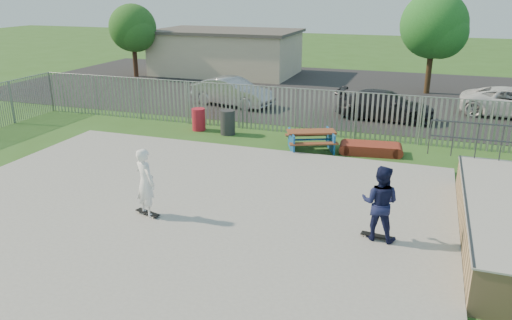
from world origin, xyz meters
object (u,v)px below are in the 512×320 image
(tree_left, at_px, (133,28))
(skater_white, at_px, (145,182))
(trash_bin_red, at_px, (199,119))
(trash_bin_grey, at_px, (228,122))
(tree_mid, at_px, (434,25))
(car_silver, at_px, (232,92))
(car_dark, at_px, (386,105))
(skater_navy, at_px, (380,203))
(funbox, at_px, (371,149))
(picnic_table, at_px, (311,140))

(tree_left, bearing_deg, skater_white, -57.31)
(trash_bin_red, xyz_separation_m, trash_bin_grey, (1.48, -0.19, 0.04))
(tree_mid, bearing_deg, skater_white, -108.21)
(car_silver, height_order, car_dark, car_silver)
(skater_navy, bearing_deg, trash_bin_red, -36.05)
(skater_navy, height_order, skater_white, same)
(funbox, bearing_deg, skater_white, -129.68)
(skater_white, bearing_deg, funbox, -95.41)
(skater_navy, bearing_deg, trash_bin_grey, -40.67)
(car_dark, bearing_deg, funbox, -176.36)
(skater_white, bearing_deg, car_silver, -50.47)
(car_silver, bearing_deg, tree_mid, -42.27)
(picnic_table, xyz_separation_m, trash_bin_grey, (-3.95, 1.03, 0.13))
(trash_bin_grey, bearing_deg, car_silver, 109.53)
(funbox, bearing_deg, tree_mid, 75.18)
(tree_left, bearing_deg, trash_bin_grey, -44.56)
(trash_bin_red, distance_m, skater_navy, 11.96)
(tree_mid, relative_size, skater_navy, 3.13)
(trash_bin_grey, relative_size, tree_mid, 0.18)
(tree_left, height_order, tree_mid, tree_mid)
(picnic_table, bearing_deg, funbox, -15.22)
(picnic_table, bearing_deg, car_dark, 45.59)
(funbox, height_order, trash_bin_grey, trash_bin_grey)
(trash_bin_grey, height_order, tree_left, tree_left)
(tree_mid, bearing_deg, tree_left, -178.53)
(trash_bin_red, bearing_deg, skater_white, -73.41)
(picnic_table, xyz_separation_m, car_silver, (-5.82, 6.30, 0.37))
(tree_left, bearing_deg, trash_bin_red, -47.88)
(funbox, height_order, car_silver, car_silver)
(picnic_table, relative_size, tree_left, 0.46)
(trash_bin_red, distance_m, car_silver, 5.10)
(car_silver, distance_m, skater_white, 14.23)
(picnic_table, height_order, skater_navy, skater_navy)
(trash_bin_grey, height_order, tree_mid, tree_mid)
(funbox, distance_m, tree_left, 22.27)
(car_silver, height_order, tree_mid, tree_mid)
(funbox, distance_m, car_dark, 5.63)
(trash_bin_red, distance_m, tree_mid, 15.77)
(trash_bin_grey, bearing_deg, tree_left, 135.44)
(picnic_table, distance_m, car_silver, 8.58)
(car_silver, bearing_deg, trash_bin_red, -163.17)
(skater_white, bearing_deg, car_dark, -83.31)
(trash_bin_grey, xyz_separation_m, tree_mid, (8.03, 12.27, 3.48))
(skater_navy, distance_m, skater_white, 6.15)
(picnic_table, xyz_separation_m, tree_left, (-15.89, 12.79, 3.01))
(skater_white, bearing_deg, trash_bin_red, -46.13)
(picnic_table, xyz_separation_m, funbox, (2.29, 0.33, -0.20))
(tree_mid, bearing_deg, car_dark, -103.64)
(car_silver, height_order, skater_white, skater_white)
(tree_left, distance_m, skater_navy, 27.61)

